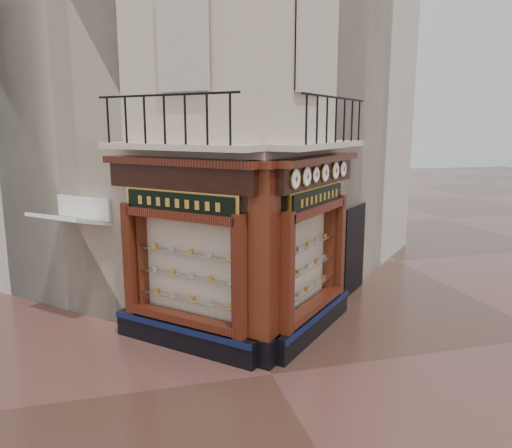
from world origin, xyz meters
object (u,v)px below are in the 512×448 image
object	(u,v)px
signboard_left	(179,203)
clock_f	(343,169)
clock_c	(315,175)
corner_pilaster	(264,268)
awning	(76,324)
signboard_right	(317,197)
clock_a	(295,179)
clock_e	(335,171)
clock_d	(325,173)
clock_b	(306,177)

from	to	relation	value
signboard_left	clock_f	bearing A→B (deg)	-123.87
clock_c	signboard_left	world-z (taller)	clock_c
clock_c	corner_pilaster	bearing A→B (deg)	162.48
clock_c	awning	xyz separation A→B (m)	(-5.01, 2.39, -3.62)
signboard_right	clock_a	bearing A→B (deg)	-175.33
clock_c	clock_e	distance (m)	1.10
clock_d	clock_f	xyz separation A→B (m)	(0.76, 0.76, 0.00)
awning	signboard_right	xyz separation A→B (m)	(5.21, -2.03, 3.10)
corner_pilaster	clock_e	bearing A→B (deg)	-9.89
clock_d	awning	size ratio (longest dim) A/B	0.22
corner_pilaster	awning	bearing A→B (deg)	95.94
clock_f	signboard_right	bearing A→B (deg)	174.63
awning	signboard_left	world-z (taller)	signboard_left
clock_c	clock_f	xyz separation A→B (m)	(1.11, 1.11, -0.00)
awning	clock_f	bearing A→B (deg)	-146.78
clock_c	clock_d	xyz separation A→B (m)	(0.35, 0.35, -0.00)
clock_a	signboard_right	xyz separation A→B (m)	(0.88, 1.03, -0.52)
corner_pilaster	clock_d	world-z (taller)	corner_pilaster
corner_pilaster	clock_e	world-z (taller)	corner_pilaster
clock_e	signboard_right	xyz separation A→B (m)	(-0.57, -0.42, -0.52)
corner_pilaster	clock_b	distance (m)	1.95
awning	signboard_right	bearing A→B (deg)	-156.28
clock_b	clock_a	bearing A→B (deg)	-180.00
clock_f	awning	xyz separation A→B (m)	(-6.12, 1.28, -3.62)
clock_a	signboard_left	world-z (taller)	clock_a
awning	signboard_left	size ratio (longest dim) A/B	0.84
clock_d	clock_a	bearing A→B (deg)	180.00
clock_d	signboard_left	size ratio (longest dim) A/B	0.19
signboard_left	awning	bearing A→B (deg)	3.44
clock_d	signboard_left	bearing A→B (deg)	134.85
clock_f	awning	distance (m)	7.23
clock_a	clock_b	world-z (taller)	same
corner_pilaster	signboard_right	size ratio (longest dim) A/B	2.05
clock_b	clock_e	xyz separation A→B (m)	(1.09, 1.09, -0.00)
clock_d	clock_f	size ratio (longest dim) A/B	1.05
clock_e	awning	distance (m)	7.01
clock_b	clock_c	world-z (taller)	clock_b
awning	clock_e	bearing A→B (deg)	-150.58
clock_d	signboard_right	distance (m)	0.54
signboard_left	signboard_right	size ratio (longest dim) A/B	1.04
clock_b	signboard_right	bearing A→B (deg)	7.48
clock_d	clock_f	world-z (taller)	clock_d
clock_b	corner_pilaster	bearing A→B (deg)	154.81
corner_pilaster	clock_a	xyz separation A→B (m)	(0.58, -0.02, 1.67)
corner_pilaster	clock_b	bearing A→B (deg)	-25.19
clock_a	clock_b	xyz separation A→B (m)	(0.36, 0.36, 0.00)
clock_b	clock_d	bearing A→B (deg)	-0.00
clock_e	corner_pilaster	bearing A→B (deg)	170.11
clock_b	signboard_left	xyz separation A→B (m)	(-2.40, 0.67, -0.52)
clock_f	clock_b	bearing A→B (deg)	-180.00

